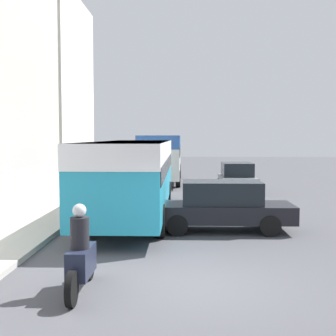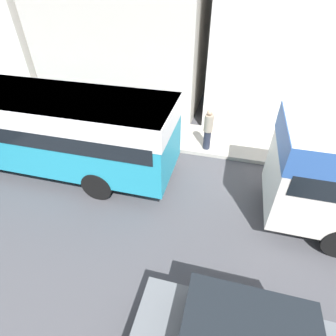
{
  "view_description": "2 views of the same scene",
  "coord_description": "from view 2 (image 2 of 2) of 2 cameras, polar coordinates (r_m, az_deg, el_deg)",
  "views": [
    {
      "loc": [
        -0.21,
        -9.22,
        2.99
      ],
      "look_at": [
        -0.95,
        14.6,
        1.39
      ],
      "focal_mm": 50.0,
      "sensor_mm": 36.0,
      "label": 1
    },
    {
      "loc": [
        4.55,
        15.07,
        5.99
      ],
      "look_at": [
        -0.81,
        13.69,
        1.69
      ],
      "focal_mm": 28.0,
      "sensor_mm": 36.0,
      "label": 2
    }
  ],
  "objects": [
    {
      "name": "pedestrian_near_curb",
      "position": [
        10.26,
        8.71,
        8.32
      ],
      "size": [
        0.35,
        0.35,
        1.66
      ],
      "color": "#232838",
      "rests_on": "sidewalk"
    },
    {
      "name": "bus_lead",
      "position": [
        10.57,
        -30.44,
        9.47
      ],
      "size": [
        2.6,
        11.24,
        2.81
      ],
      "color": "teal",
      "rests_on": "ground_plane"
    }
  ]
}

